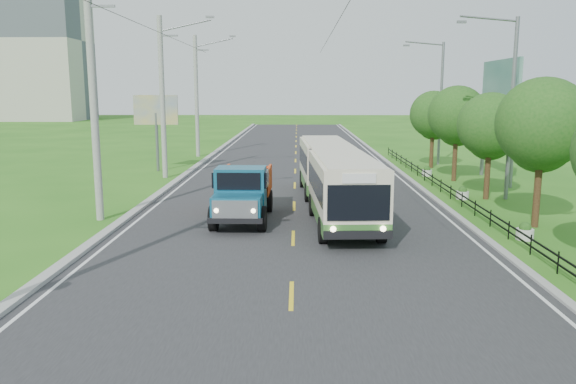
{
  "coord_description": "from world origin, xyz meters",
  "views": [
    {
      "loc": [
        0.15,
        -14.34,
        5.41
      ],
      "look_at": [
        -0.18,
        5.26,
        1.9
      ],
      "focal_mm": 35.0,
      "sensor_mm": 36.0,
      "label": 1
    }
  ],
  "objects_px": {
    "tree_fifth": "(457,118)",
    "bus": "(334,173)",
    "streetlight_far": "(439,99)",
    "planter_far": "(427,172)",
    "tree_third": "(542,128)",
    "billboard_left": "(156,115)",
    "pole_near": "(94,100)",
    "tree_fourth": "(490,129)",
    "billboard_right": "(500,93)",
    "pole_mid": "(163,97)",
    "tree_back": "(433,117)",
    "planter_near": "(525,232)",
    "planter_mid": "(462,194)",
    "dump_truck": "(243,189)",
    "streetlight_mid": "(509,102)",
    "pole_far": "(197,96)"
  },
  "relations": [
    {
      "from": "tree_fifth",
      "to": "bus",
      "type": "xyz_separation_m",
      "value": [
        -8.03,
        -8.82,
        -2.16
      ]
    },
    {
      "from": "streetlight_far",
      "to": "planter_far",
      "type": "bearing_deg",
      "value": -108.8
    },
    {
      "from": "tree_third",
      "to": "billboard_left",
      "type": "bearing_deg",
      "value": 140.67
    },
    {
      "from": "pole_near",
      "to": "tree_fourth",
      "type": "bearing_deg",
      "value": 15.84
    },
    {
      "from": "tree_third",
      "to": "tree_fourth",
      "type": "bearing_deg",
      "value": 90.0
    },
    {
      "from": "planter_far",
      "to": "billboard_right",
      "type": "distance_m",
      "value": 6.58
    },
    {
      "from": "tree_fourth",
      "to": "tree_fifth",
      "type": "relative_size",
      "value": 0.93
    },
    {
      "from": "pole_mid",
      "to": "tree_back",
      "type": "bearing_deg",
      "value": 15.84
    },
    {
      "from": "tree_back",
      "to": "planter_near",
      "type": "relative_size",
      "value": 8.21
    },
    {
      "from": "billboard_left",
      "to": "tree_fourth",
      "type": "bearing_deg",
      "value": -26.99
    },
    {
      "from": "planter_mid",
      "to": "dump_truck",
      "type": "relative_size",
      "value": 0.12
    },
    {
      "from": "tree_third",
      "to": "billboard_right",
      "type": "height_order",
      "value": "billboard_right"
    },
    {
      "from": "streetlight_mid",
      "to": "bus",
      "type": "xyz_separation_m",
      "value": [
        -8.81,
        -2.68,
        -3.21
      ]
    },
    {
      "from": "pole_near",
      "to": "tree_back",
      "type": "height_order",
      "value": "pole_near"
    },
    {
      "from": "pole_near",
      "to": "tree_back",
      "type": "distance_m",
      "value": 24.98
    },
    {
      "from": "tree_third",
      "to": "billboard_right",
      "type": "distance_m",
      "value": 12.18
    },
    {
      "from": "planter_near",
      "to": "planter_mid",
      "type": "bearing_deg",
      "value": 90.0
    },
    {
      "from": "streetlight_far",
      "to": "bus",
      "type": "relative_size",
      "value": 0.62
    },
    {
      "from": "tree_fourth",
      "to": "tree_fifth",
      "type": "distance_m",
      "value": 6.01
    },
    {
      "from": "pole_mid",
      "to": "planter_near",
      "type": "xyz_separation_m",
      "value": [
        16.86,
        -15.0,
        -4.81
      ]
    },
    {
      "from": "tree_back",
      "to": "bus",
      "type": "relative_size",
      "value": 0.37
    },
    {
      "from": "planter_mid",
      "to": "tree_fifth",
      "type": "bearing_deg",
      "value": 78.44
    },
    {
      "from": "tree_third",
      "to": "billboard_left",
      "type": "xyz_separation_m",
      "value": [
        -19.36,
        15.86,
        -0.12
      ]
    },
    {
      "from": "pole_mid",
      "to": "pole_far",
      "type": "bearing_deg",
      "value": 90.0
    },
    {
      "from": "planter_far",
      "to": "dump_truck",
      "type": "height_order",
      "value": "dump_truck"
    },
    {
      "from": "tree_fourth",
      "to": "billboard_right",
      "type": "relative_size",
      "value": 0.74
    },
    {
      "from": "planter_mid",
      "to": "dump_truck",
      "type": "distance_m",
      "value": 11.88
    },
    {
      "from": "tree_fifth",
      "to": "bus",
      "type": "height_order",
      "value": "tree_fifth"
    },
    {
      "from": "tree_third",
      "to": "tree_back",
      "type": "distance_m",
      "value": 18.0
    },
    {
      "from": "streetlight_far",
      "to": "tree_back",
      "type": "bearing_deg",
      "value": -112.92
    },
    {
      "from": "planter_far",
      "to": "pole_far",
      "type": "bearing_deg",
      "value": 146.88
    },
    {
      "from": "planter_near",
      "to": "billboard_left",
      "type": "height_order",
      "value": "billboard_left"
    },
    {
      "from": "pole_near",
      "to": "bus",
      "type": "relative_size",
      "value": 0.68
    },
    {
      "from": "pole_mid",
      "to": "planter_near",
      "type": "relative_size",
      "value": 14.93
    },
    {
      "from": "planter_far",
      "to": "billboard_left",
      "type": "bearing_deg",
      "value": 173.69
    },
    {
      "from": "billboard_right",
      "to": "tree_fourth",
      "type": "bearing_deg",
      "value": -112.64
    },
    {
      "from": "planter_near",
      "to": "streetlight_far",
      "type": "bearing_deg",
      "value": 84.7
    },
    {
      "from": "tree_third",
      "to": "pole_near",
      "type": "bearing_deg",
      "value": 177.29
    },
    {
      "from": "dump_truck",
      "to": "pole_far",
      "type": "bearing_deg",
      "value": 105.35
    },
    {
      "from": "billboard_right",
      "to": "pole_near",
      "type": "bearing_deg",
      "value": -151.86
    },
    {
      "from": "planter_near",
      "to": "streetlight_mid",
      "type": "bearing_deg",
      "value": 75.68
    },
    {
      "from": "tree_fourth",
      "to": "planter_mid",
      "type": "relative_size",
      "value": 8.06
    },
    {
      "from": "tree_third",
      "to": "tree_back",
      "type": "xyz_separation_m",
      "value": [
        -0.0,
        18.0,
        -0.33
      ]
    },
    {
      "from": "streetlight_far",
      "to": "pole_near",
      "type": "bearing_deg",
      "value": -134.86
    },
    {
      "from": "streetlight_mid",
      "to": "planter_far",
      "type": "height_order",
      "value": "streetlight_mid"
    },
    {
      "from": "pole_mid",
      "to": "planter_near",
      "type": "distance_m",
      "value": 23.08
    },
    {
      "from": "billboard_left",
      "to": "bus",
      "type": "distance_m",
      "value": 17.14
    },
    {
      "from": "planter_near",
      "to": "planter_far",
      "type": "xyz_separation_m",
      "value": [
        0.0,
        16.0,
        0.0
      ]
    },
    {
      "from": "pole_far",
      "to": "pole_near",
      "type": "bearing_deg",
      "value": -90.0
    },
    {
      "from": "pole_near",
      "to": "tree_third",
      "type": "bearing_deg",
      "value": -2.71
    }
  ]
}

